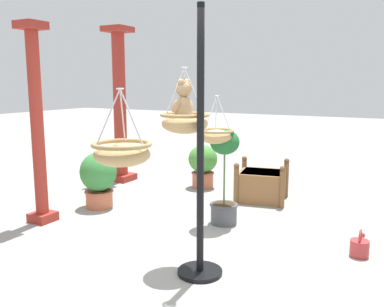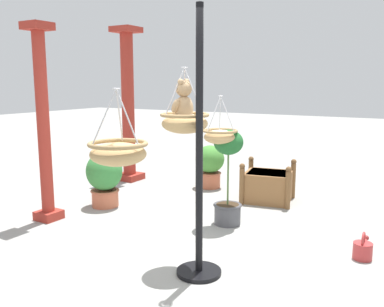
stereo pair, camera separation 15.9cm
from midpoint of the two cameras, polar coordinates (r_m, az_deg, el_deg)
ground_plane at (r=4.46m, az=1.69°, el=-14.79°), size 40.00×40.00×0.00m
display_pole_central at (r=3.94m, az=2.16°, el=-5.35°), size 0.44×0.44×2.60m
hanging_basket_with_teddy at (r=4.07m, az=0.12°, el=4.37°), size 0.48×0.48×0.64m
teddy_bear at (r=4.07m, az=-0.14°, el=6.93°), size 0.29×0.25×0.41m
hanging_basket_left_high at (r=3.31m, az=-8.78°, el=0.18°), size 0.48×0.48×0.61m
hanging_basket_right_low at (r=5.27m, az=4.77°, el=2.45°), size 0.45×0.45×0.61m
greenhouse_pillar_left at (r=7.90m, az=-8.22°, el=6.21°), size 0.45×0.45×2.85m
greenhouse_pillar_right at (r=5.79m, az=-19.02°, el=3.32°), size 0.31×0.31×2.61m
wooden_planter_box at (r=6.66m, az=11.11°, el=-4.30°), size 0.84×0.89×0.64m
potted_plant_fern_front at (r=6.34m, az=-11.26°, el=-3.17°), size 0.54×0.54×0.83m
potted_plant_flowering_red at (r=7.35m, az=3.09°, el=-1.50°), size 0.51×0.51×0.76m
potted_plant_small_succulent at (r=5.41m, az=5.83°, el=-2.92°), size 0.38×0.38×1.26m
watering_can at (r=4.89m, az=23.34°, el=-12.05°), size 0.35×0.20×0.30m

